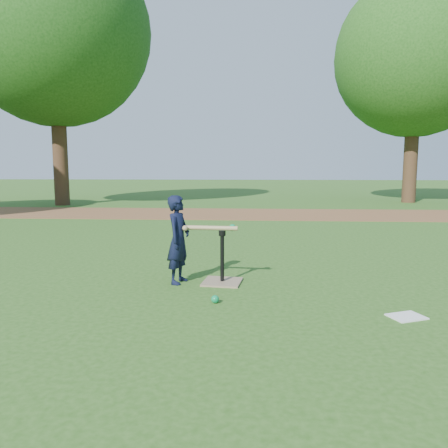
{
  "coord_description": "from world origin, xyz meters",
  "views": [
    {
      "loc": [
        0.7,
        -4.83,
        1.34
      ],
      "look_at": [
        0.34,
        0.4,
        0.65
      ],
      "focal_mm": 35.0,
      "sensor_mm": 36.0,
      "label": 1
    }
  ],
  "objects": [
    {
      "name": "dirt_strip",
      "position": [
        0.0,
        7.5,
        0.01
      ],
      "size": [
        24.0,
        3.0,
        0.01
      ],
      "primitive_type": "cube",
      "color": "brown",
      "rests_on": "ground"
    },
    {
      "name": "clipboard",
      "position": [
        2.08,
        -0.96,
        0.01
      ],
      "size": [
        0.37,
        0.33,
        0.01
      ],
      "primitive_type": "cube",
      "rotation": [
        0.0,
        0.0,
        0.4
      ],
      "color": "white",
      "rests_on": "ground"
    },
    {
      "name": "batting_tee",
      "position": [
        0.34,
        0.1,
        0.11
      ],
      "size": [
        0.48,
        0.48,
        0.61
      ],
      "color": "#8C7458",
      "rests_on": "ground"
    },
    {
      "name": "child",
      "position": [
        -0.16,
        0.07,
        0.51
      ],
      "size": [
        0.32,
        0.42,
        1.02
      ],
      "primitive_type": "imported",
      "rotation": [
        0.0,
        0.0,
        1.34
      ],
      "color": "black",
      "rests_on": "ground"
    },
    {
      "name": "wiffle_ball_ground",
      "position": [
        0.33,
        -0.67,
        0.04
      ],
      "size": [
        0.08,
        0.08,
        0.08
      ],
      "primitive_type": "sphere",
      "color": "#0C8648",
      "rests_on": "ground"
    },
    {
      "name": "ground",
      "position": [
        0.0,
        0.0,
        0.0
      ],
      "size": [
        80.0,
        80.0,
        0.0
      ],
      "primitive_type": "plane",
      "color": "#285116",
      "rests_on": "ground"
    },
    {
      "name": "swing_action",
      "position": [
        0.24,
        0.08,
        0.65
      ],
      "size": [
        0.63,
        0.12,
        0.08
      ],
      "color": "tan",
      "rests_on": "ground"
    },
    {
      "name": "tree_left",
      "position": [
        -6.0,
        10.0,
        5.87
      ],
      "size": [
        6.4,
        6.4,
        9.08
      ],
      "color": "#382316",
      "rests_on": "ground"
    },
    {
      "name": "tree_right",
      "position": [
        6.5,
        12.0,
        5.29
      ],
      "size": [
        5.8,
        5.8,
        8.21
      ],
      "color": "#382316",
      "rests_on": "ground"
    }
  ]
}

